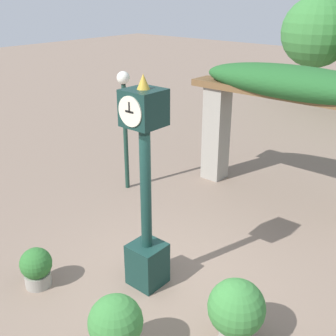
{
  "coord_description": "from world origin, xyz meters",
  "views": [
    {
      "loc": [
        3.56,
        -4.09,
        4.33
      ],
      "look_at": [
        -0.28,
        0.39,
        1.83
      ],
      "focal_mm": 45.0,
      "sensor_mm": 36.0,
      "label": 1
    }
  ],
  "objects_px": {
    "potted_plant_far_left": "(116,325)",
    "lamp_post": "(125,111)",
    "potted_plant_near_left": "(236,310)",
    "potted_plant_near_right": "(36,267)",
    "pedestal_clock": "(146,200)"
  },
  "relations": [
    {
      "from": "potted_plant_far_left",
      "to": "potted_plant_near_right",
      "type": "bearing_deg",
      "value": 174.96
    },
    {
      "from": "pedestal_clock",
      "to": "lamp_post",
      "type": "relative_size",
      "value": 1.22
    },
    {
      "from": "potted_plant_far_left",
      "to": "lamp_post",
      "type": "height_order",
      "value": "lamp_post"
    },
    {
      "from": "potted_plant_near_right",
      "to": "potted_plant_far_left",
      "type": "height_order",
      "value": "potted_plant_far_left"
    },
    {
      "from": "lamp_post",
      "to": "potted_plant_far_left",
      "type": "bearing_deg",
      "value": -45.79
    },
    {
      "from": "potted_plant_near_right",
      "to": "potted_plant_far_left",
      "type": "relative_size",
      "value": 0.7
    },
    {
      "from": "pedestal_clock",
      "to": "potted_plant_near_left",
      "type": "height_order",
      "value": "pedestal_clock"
    },
    {
      "from": "pedestal_clock",
      "to": "potted_plant_near_left",
      "type": "bearing_deg",
      "value": -4.77
    },
    {
      "from": "potted_plant_near_left",
      "to": "potted_plant_far_left",
      "type": "relative_size",
      "value": 1.0
    },
    {
      "from": "pedestal_clock",
      "to": "lamp_post",
      "type": "bearing_deg",
      "value": 140.82
    },
    {
      "from": "potted_plant_near_left",
      "to": "potted_plant_far_left",
      "type": "distance_m",
      "value": 1.56
    },
    {
      "from": "potted_plant_near_left",
      "to": "potted_plant_near_right",
      "type": "distance_m",
      "value": 3.17
    },
    {
      "from": "potted_plant_near_left",
      "to": "potted_plant_far_left",
      "type": "bearing_deg",
      "value": -128.32
    },
    {
      "from": "potted_plant_near_right",
      "to": "lamp_post",
      "type": "relative_size",
      "value": 0.24
    },
    {
      "from": "pedestal_clock",
      "to": "potted_plant_near_right",
      "type": "bearing_deg",
      "value": -136.95
    }
  ]
}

